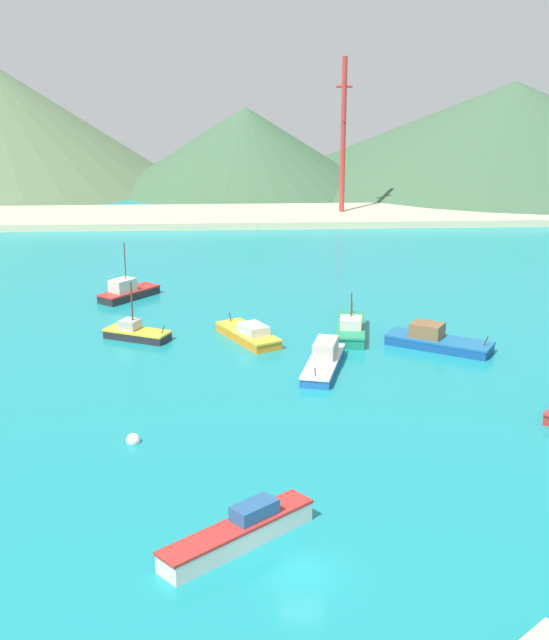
% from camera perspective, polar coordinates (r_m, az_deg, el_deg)
% --- Properties ---
extents(ground, '(260.00, 280.00, 0.50)m').
position_cam_1_polar(ground, '(77.99, -0.00, -4.27)').
color(ground, teal).
extents(fishing_boat_1, '(9.57, 8.48, 2.32)m').
position_cam_1_polar(fishing_boat_1, '(53.33, -2.28, -13.73)').
color(fishing_boat_1, silver).
rests_on(fishing_boat_1, ground).
extents(fishing_boat_2, '(5.25, 10.58, 2.47)m').
position_cam_1_polar(fishing_boat_2, '(81.02, 3.26, -2.62)').
color(fishing_boat_2, '#1E5BA8').
rests_on(fishing_boat_2, ground).
extents(fishing_boat_4, '(7.20, 7.75, 6.86)m').
position_cam_1_polar(fishing_boat_4, '(105.34, -9.64, 1.86)').
color(fishing_boat_4, '#232328').
rests_on(fishing_boat_4, ground).
extents(fishing_boat_5, '(7.26, 5.24, 5.98)m').
position_cam_1_polar(fishing_boat_5, '(90.41, -9.07, -0.82)').
color(fishing_boat_5, '#232328').
rests_on(fishing_boat_5, ground).
extents(fishing_boat_7, '(4.46, 9.90, 4.82)m').
position_cam_1_polar(fishing_boat_7, '(90.51, 5.03, -0.58)').
color(fishing_boat_7, '#198466').
rests_on(fishing_boat_7, ground).
extents(fishing_boat_9, '(6.78, 9.30, 1.93)m').
position_cam_1_polar(fishing_boat_9, '(88.80, -1.68, -0.92)').
color(fishing_boat_9, orange).
rests_on(fishing_boat_9, ground).
extents(fishing_boat_12, '(10.64, 8.31, 2.44)m').
position_cam_1_polar(fishing_boat_12, '(87.96, 10.56, -1.32)').
color(fishing_boat_12, '#14478C').
rests_on(fishing_boat_12, ground).
extents(buoy_1, '(1.07, 1.07, 1.07)m').
position_cam_1_polar(buoy_1, '(67.07, -9.25, -7.79)').
color(buoy_1, silver).
rests_on(buoy_1, ground).
extents(beach_strip, '(247.00, 19.13, 1.20)m').
position_cam_1_polar(beach_strip, '(154.71, -1.52, 6.83)').
color(beach_strip, beige).
rests_on(beach_strip, ground).
extents(hill_central, '(56.73, 56.73, 17.27)m').
position_cam_1_polar(hill_central, '(191.34, -1.90, 11.24)').
color(hill_central, '#3D6042').
rests_on(hill_central, ground).
extents(hill_east, '(107.84, 107.84, 22.26)m').
position_cam_1_polar(hill_east, '(208.35, 15.34, 11.82)').
color(hill_east, '#3D6042').
rests_on(hill_east, ground).
extents(radio_tower, '(2.77, 2.22, 27.73)m').
position_cam_1_polar(radio_tower, '(154.48, 4.53, 11.84)').
color(radio_tower, '#B7332D').
rests_on(radio_tower, ground).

